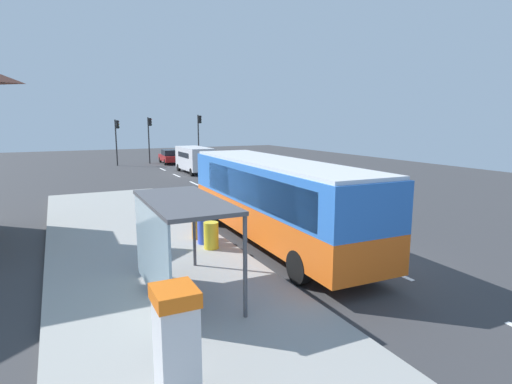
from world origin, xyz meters
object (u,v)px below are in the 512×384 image
at_px(recycling_bin_yellow, 211,235).
at_px(recycling_bin_blue, 205,231).
at_px(bus, 274,197).
at_px(white_van, 194,158).
at_px(recycling_bin_orange, 199,226).
at_px(sedan_near, 170,156).
at_px(bus_shelter, 172,223).
at_px(traffic_light_near_side, 199,131).
at_px(traffic_light_median, 149,133).
at_px(ticket_machine, 177,345).
at_px(traffic_light_far_side, 117,135).

height_order(recycling_bin_yellow, recycling_bin_blue, same).
relative_size(bus, white_van, 2.12).
bearing_deg(recycling_bin_orange, recycling_bin_blue, -90.00).
bearing_deg(sedan_near, bus_shelter, -104.19).
relative_size(bus, bus_shelter, 2.76).
relative_size(traffic_light_near_side, bus_shelter, 1.31).
height_order(recycling_bin_yellow, traffic_light_median, traffic_light_median).
xyz_separation_m(ticket_machine, recycling_bin_orange, (3.23, 8.80, -0.52)).
distance_m(bus, bus_shelter, 5.75).
bearing_deg(recycling_bin_orange, recycling_bin_yellow, -90.00).
height_order(bus, bus_shelter, bus).
relative_size(sedan_near, traffic_light_near_side, 0.85).
distance_m(sedan_near, ticket_machine, 39.74).
bearing_deg(white_van, ticket_machine, -108.06).
distance_m(ticket_machine, traffic_light_far_side, 39.15).
distance_m(sedan_near, recycling_bin_yellow, 31.80).
bearing_deg(recycling_bin_blue, traffic_light_far_side, 87.95).
distance_m(recycling_bin_blue, traffic_light_median, 32.00).
bearing_deg(white_van, traffic_light_far_side, 119.63).
bearing_deg(bus_shelter, white_van, 71.31).
height_order(ticket_machine, traffic_light_median, traffic_light_median).
bearing_deg(traffic_light_far_side, recycling_bin_yellow, -92.01).
relative_size(recycling_bin_yellow, recycling_bin_blue, 1.00).
bearing_deg(bus, ticket_machine, -127.76).
bearing_deg(traffic_light_median, ticket_machine, -101.17).
relative_size(traffic_light_near_side, traffic_light_far_side, 1.11).
bearing_deg(recycling_bin_orange, bus_shelter, -115.15).
bearing_deg(bus, recycling_bin_blue, 163.92).
xyz_separation_m(recycling_bin_yellow, traffic_light_median, (4.60, 32.26, 2.66)).
relative_size(bus, sedan_near, 2.46).
xyz_separation_m(sedan_near, bus_shelter, (-8.71, -34.44, 1.31)).
bearing_deg(white_van, recycling_bin_blue, -106.62).
relative_size(sedan_near, recycling_bin_blue, 4.73).
relative_size(white_van, traffic_light_near_side, 0.99).
bearing_deg(traffic_light_far_side, sedan_near, -3.44).
xyz_separation_m(bus, white_van, (3.91, 22.16, -0.50)).
relative_size(ticket_machine, recycling_bin_yellow, 2.04).
relative_size(white_van, traffic_light_far_side, 1.10).
bearing_deg(traffic_light_median, traffic_light_near_side, -17.43).
bearing_deg(ticket_machine, traffic_light_median, 78.83).
bearing_deg(recycling_bin_blue, traffic_light_near_side, 72.06).
xyz_separation_m(recycling_bin_blue, recycling_bin_orange, (0.00, 0.70, 0.00)).
bearing_deg(recycling_bin_yellow, bus_shelter, -123.74).
bearing_deg(ticket_machine, white_van, 71.94).
height_order(white_van, traffic_light_far_side, traffic_light_far_side).
height_order(bus, recycling_bin_orange, bus).
xyz_separation_m(bus, sedan_near, (4.01, 31.15, -1.05)).
bearing_deg(recycling_bin_yellow, traffic_light_near_side, 72.45).
xyz_separation_m(ticket_machine, bus_shelter, (1.02, 4.09, 0.93)).
relative_size(sedan_near, recycling_bin_orange, 4.73).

